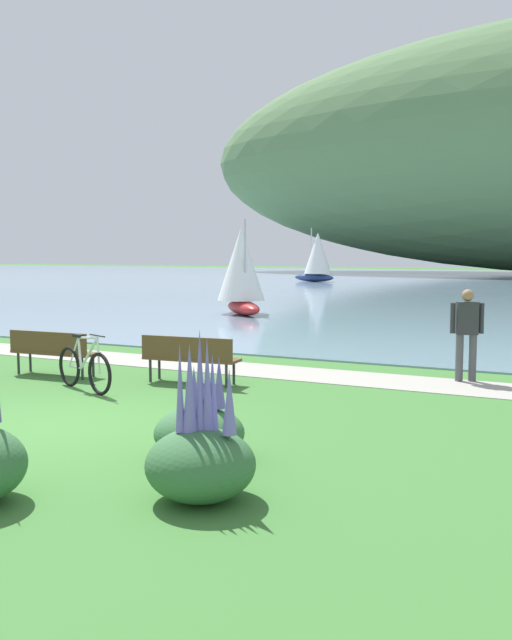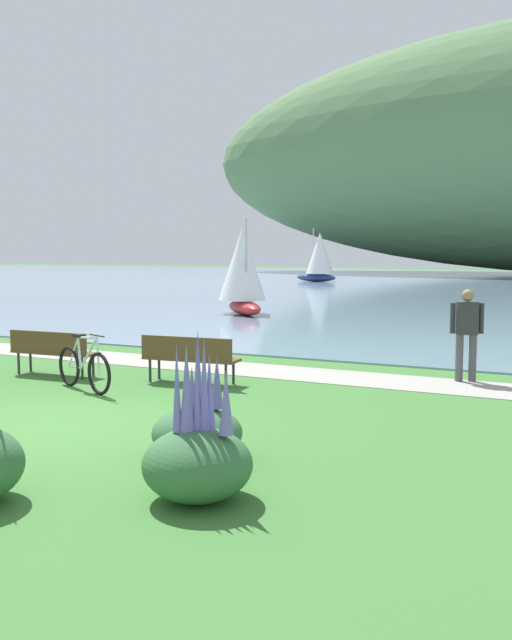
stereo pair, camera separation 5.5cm
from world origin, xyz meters
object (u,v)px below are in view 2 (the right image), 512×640
Objects in this scene: bicycle_beside_path at (84,368)px; sailboat_nearest_to_shore at (243,270)px; park_bench_near_camera at (52,349)px; person_at_shoreline at (467,329)px; park_bench_further_along at (189,355)px; sailboat_mid_bay at (319,256)px.

sailboat_nearest_to_shore reaches higher than bicycle_beside_path.
park_bench_near_camera is 1.73m from bicycle_beside_path.
park_bench_further_along is at bearing -150.87° from person_at_shoreline.
park_bench_further_along is 1.07× the size of person_at_shoreline.
park_bench_near_camera is at bearing -75.16° from sailboat_mid_bay.
person_at_shoreline is 0.48× the size of sailboat_nearest_to_shore.
sailboat_nearest_to_shore reaches higher than person_at_shoreline.
park_bench_near_camera is 1.09× the size of bicycle_beside_path.
park_bench_further_along is 0.43× the size of sailboat_mid_bay.
person_at_shoreline is 0.40× the size of sailboat_mid_bay.
sailboat_mid_bay reaches higher than person_at_shoreline.
park_bench_near_camera is 13.65m from sailboat_nearest_to_shore.
park_bench_near_camera is at bearing -77.82° from sailboat_nearest_to_shore.
person_at_shoreline is 43.04m from sailboat_mid_bay.
person_at_shoreline is at bearing 33.60° from bicycle_beside_path.
person_at_shoreline reaches higher than park_bench_near_camera.
park_bench_further_along is at bearing 9.81° from park_bench_near_camera.
bicycle_beside_path is at bearing -146.40° from person_at_shoreline.
park_bench_near_camera is 7.84m from person_at_shoreline.
sailboat_nearest_to_shore is (-10.11, 10.33, 0.74)m from person_at_shoreline.
park_bench_near_camera is 0.43× the size of sailboat_mid_bay.
sailboat_nearest_to_shore is (-5.67, 12.80, 1.20)m from park_bench_further_along.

